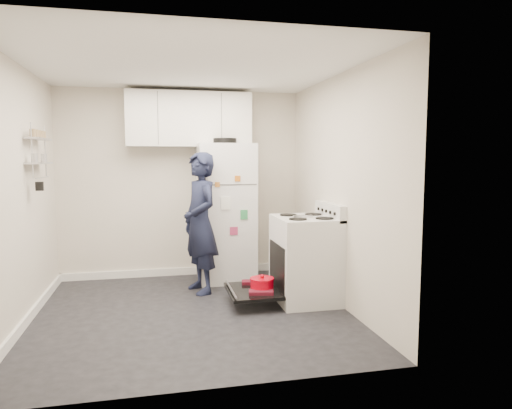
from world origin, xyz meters
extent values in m
cube|color=black|center=(0.00, 0.00, 0.00)|extent=(3.20, 3.20, 0.01)
cube|color=white|center=(0.00, 0.00, 2.50)|extent=(3.20, 3.20, 0.01)
cube|color=beige|center=(0.00, 1.60, 1.25)|extent=(3.20, 0.01, 2.50)
cube|color=beige|center=(0.00, -1.60, 1.25)|extent=(3.20, 0.01, 2.50)
cube|color=beige|center=(-1.60, 0.00, 1.25)|extent=(0.01, 3.20, 2.50)
cube|color=beige|center=(1.60, 0.00, 1.25)|extent=(0.01, 3.20, 2.50)
cube|color=white|center=(-1.59, 0.00, 0.05)|extent=(0.03, 3.20, 0.10)
cube|color=white|center=(0.00, 1.59, 0.05)|extent=(3.20, 0.03, 0.10)
cube|color=silver|center=(1.28, 0.15, 0.46)|extent=(0.65, 0.76, 0.92)
cube|color=black|center=(1.21, 0.15, 0.40)|extent=(0.53, 0.60, 0.52)
cube|color=orange|center=(1.48, 0.15, 0.40)|extent=(0.02, 0.56, 0.46)
cylinder|color=black|center=(1.26, 0.15, 0.22)|extent=(0.34, 0.34, 0.02)
cube|color=silver|center=(1.56, 0.15, 1.01)|extent=(0.08, 0.76, 0.18)
cube|color=silver|center=(1.28, 0.15, 0.94)|extent=(0.65, 0.76, 0.03)
cube|color=#B2B2B7|center=(1.23, 0.10, 0.97)|extent=(0.22, 0.03, 0.01)
cube|color=black|center=(0.68, 0.15, 0.14)|extent=(0.55, 0.70, 0.03)
cylinder|color=#B2B2B7|center=(0.43, 0.15, 0.18)|extent=(0.02, 0.66, 0.02)
cylinder|color=#BA0113|center=(0.77, 0.10, 0.22)|extent=(0.25, 0.25, 0.12)
cylinder|color=#BA0113|center=(0.77, 0.10, 0.29)|extent=(0.26, 0.26, 0.02)
sphere|color=#BA0113|center=(0.77, 0.10, 0.32)|extent=(0.04, 0.04, 0.04)
cube|color=maroon|center=(0.73, -0.02, 0.18)|extent=(0.28, 0.18, 0.04)
cube|color=maroon|center=(0.73, 0.38, 0.18)|extent=(0.28, 0.17, 0.04)
cube|color=white|center=(0.54, 1.25, 0.89)|extent=(0.72, 0.70, 1.78)
cube|color=#4C4C4C|center=(0.54, 0.90, 1.28)|extent=(0.68, 0.01, 0.01)
cube|color=#B2B2B7|center=(0.26, 0.88, 1.40)|extent=(0.03, 0.03, 0.20)
cube|color=#B2B2B7|center=(0.26, 0.88, 0.98)|extent=(0.03, 0.03, 0.55)
cylinder|color=black|center=(0.54, 1.25, 1.82)|extent=(0.30, 0.30, 0.07)
cube|color=white|center=(0.49, 0.89, 1.05)|extent=(0.12, 0.01, 0.16)
cube|color=#2F8D4F|center=(0.72, 0.89, 0.90)|extent=(0.09, 0.01, 0.12)
cube|color=#B43360|center=(0.59, 0.89, 0.70)|extent=(0.10, 0.01, 0.10)
cube|color=#C0772D|center=(0.39, 0.89, 1.28)|extent=(0.06, 0.01, 0.06)
cube|color=#C56617|center=(0.64, 0.89, 1.35)|extent=(0.07, 0.01, 0.07)
cube|color=silver|center=(0.10, 1.43, 2.10)|extent=(1.60, 0.33, 0.70)
cube|color=#B2B2B7|center=(-1.52, 0.50, 1.80)|extent=(0.14, 0.60, 0.02)
cube|color=#B2B2B7|center=(-1.52, 0.50, 1.55)|extent=(0.14, 0.60, 0.02)
cylinder|color=black|center=(-1.49, 0.32, 1.32)|extent=(0.08, 0.08, 0.09)
imported|color=#161A31|center=(0.16, 0.75, 0.84)|extent=(0.57, 0.70, 1.67)
camera|label=1|loc=(-0.35, -4.63, 1.61)|focal=32.00mm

